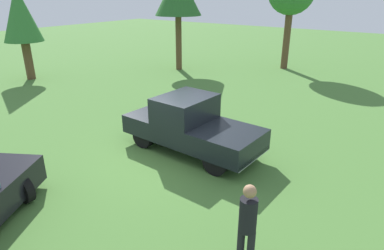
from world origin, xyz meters
The scene contains 4 objects.
ground_plane centered at (0.00, 0.00, 0.00)m, with size 80.00×80.00×0.00m, color #477533.
pickup_truck centered at (0.24, 0.77, 0.92)m, with size 4.58×2.04×1.79m.
person_bystander centered at (4.02, -2.66, 1.02)m, with size 0.34×0.33×1.79m.
tree_back_left centered at (-12.90, 2.99, 3.57)m, with size 2.11×2.11×5.16m.
Camera 1 is at (6.03, -7.14, 4.82)m, focal length 31.22 mm.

